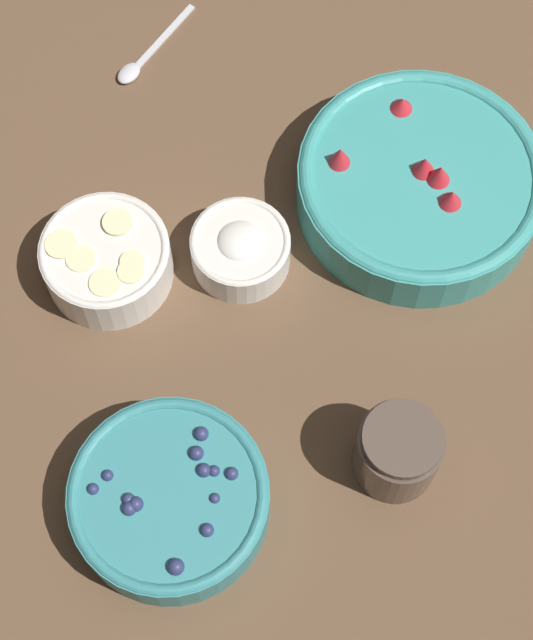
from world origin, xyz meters
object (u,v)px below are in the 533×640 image
at_px(bowl_cream, 240,248).
at_px(bowl_strawberries, 419,183).
at_px(bowl_bananas, 106,259).
at_px(bowl_blueberries, 169,499).
at_px(jar_chocolate, 397,452).

bearing_deg(bowl_cream, bowl_strawberries, -64.92).
bearing_deg(bowl_bananas, bowl_cream, -79.81).
xyz_separation_m(bowl_blueberries, jar_chocolate, (0.06, -0.21, 0.01)).
bearing_deg(bowl_blueberries, bowl_strawberries, -32.87).
distance_m(bowl_blueberries, bowl_bananas, 0.26).
xyz_separation_m(bowl_blueberries, bowl_cream, (0.27, -0.05, -0.01)).
height_order(bowl_bananas, jar_chocolate, jar_chocolate).
relative_size(bowl_cream, jar_chocolate, 1.22).
height_order(bowl_strawberries, bowl_blueberries, bowl_strawberries).
distance_m(bowl_strawberries, bowl_bananas, 0.34).
bearing_deg(bowl_strawberries, bowl_blueberries, 147.13).
relative_size(bowl_strawberries, bowl_cream, 2.51).
height_order(bowl_strawberries, bowl_cream, bowl_strawberries).
bearing_deg(bowl_blueberries, bowl_bananas, 20.23).
xyz_separation_m(bowl_cream, jar_chocolate, (-0.21, -0.17, 0.01)).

